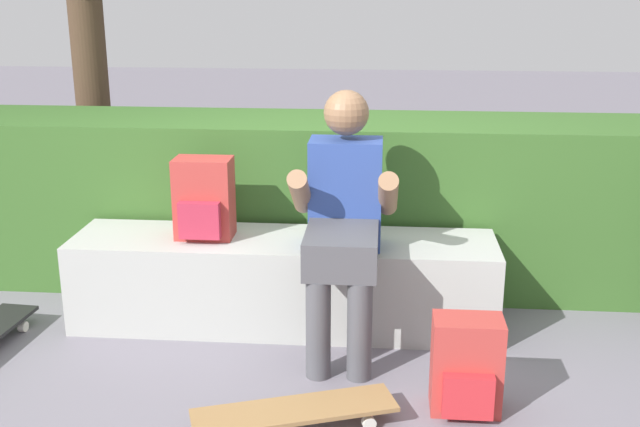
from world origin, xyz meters
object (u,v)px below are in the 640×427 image
object	(u,v)px
person_skater	(344,215)
backpack_on_ground	(466,367)
skateboard_near_person	(295,412)
backpack_on_bench	(204,200)
bench_main	(284,281)

from	to	relation	value
person_skater	backpack_on_ground	distance (m)	0.89
backpack_on_ground	skateboard_near_person	bearing A→B (deg)	-163.60
person_skater	backpack_on_bench	bearing A→B (deg)	163.31
skateboard_near_person	backpack_on_bench	xyz separation A→B (m)	(-0.56, 0.95, 0.58)
skateboard_near_person	backpack_on_bench	bearing A→B (deg)	120.25
skateboard_near_person	backpack_on_ground	size ratio (longest dim) A/B	2.05
skateboard_near_person	person_skater	bearing A→B (deg)	78.97
person_skater	backpack_on_bench	world-z (taller)	person_skater
backpack_on_bench	skateboard_near_person	bearing A→B (deg)	-59.75
bench_main	person_skater	bearing A→B (deg)	-35.15
skateboard_near_person	backpack_on_ground	bearing A→B (deg)	16.40
person_skater	skateboard_near_person	size ratio (longest dim) A/B	1.47
bench_main	backpack_on_ground	bearing A→B (deg)	-42.26
bench_main	skateboard_near_person	world-z (taller)	bench_main
bench_main	skateboard_near_person	size ratio (longest dim) A/B	2.57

